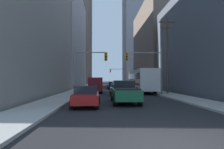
% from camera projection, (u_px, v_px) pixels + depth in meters
% --- Properties ---
extents(ground_plane, '(400.00, 400.00, 0.00)m').
position_uv_depth(ground_plane, '(169.00, 146.00, 5.57)').
color(ground_plane, black).
extents(sidewalk_left, '(2.88, 160.00, 0.15)m').
position_uv_depth(sidewalk_left, '(88.00, 86.00, 55.21)').
color(sidewalk_left, '#9E9E99').
rests_on(sidewalk_left, ground).
extents(sidewalk_right, '(2.88, 160.00, 0.15)m').
position_uv_depth(sidewalk_right, '(131.00, 86.00, 55.80)').
color(sidewalk_right, '#9E9E99').
rests_on(sidewalk_right, ground).
extents(city_bus, '(2.68, 11.54, 3.40)m').
position_uv_depth(city_bus, '(142.00, 80.00, 28.91)').
color(city_bus, silver).
rests_on(city_bus, ground).
extents(pickup_truck_green, '(2.20, 5.42, 1.90)m').
position_uv_depth(pickup_truck_green, '(125.00, 92.00, 15.98)').
color(pickup_truck_green, '#195938').
rests_on(pickup_truck_green, ground).
extents(cargo_van_maroon, '(2.18, 5.28, 2.26)m').
position_uv_depth(cargo_van_maroon, '(95.00, 84.00, 28.17)').
color(cargo_van_maroon, maroon).
rests_on(cargo_van_maroon, ground).
extents(sedan_red, '(1.95, 4.25, 1.52)m').
position_uv_depth(sedan_red, '(86.00, 96.00, 13.85)').
color(sedan_red, maroon).
rests_on(sedan_red, ground).
extents(sedan_beige, '(1.95, 4.21, 1.52)m').
position_uv_depth(sedan_beige, '(118.00, 89.00, 23.43)').
color(sedan_beige, '#C6B793').
rests_on(sedan_beige, ground).
extents(sedan_navy, '(1.95, 4.22, 1.52)m').
position_uv_depth(sedan_navy, '(112.00, 85.00, 39.39)').
color(sedan_navy, '#141E4C').
rests_on(sedan_navy, ground).
extents(traffic_signal_near_left, '(4.13, 0.44, 6.00)m').
position_uv_depth(traffic_signal_near_left, '(89.00, 63.00, 23.61)').
color(traffic_signal_near_left, gray).
rests_on(traffic_signal_near_left, ground).
extents(traffic_signal_near_right, '(4.74, 0.44, 6.00)m').
position_uv_depth(traffic_signal_near_right, '(145.00, 63.00, 23.95)').
color(traffic_signal_near_right, gray).
rests_on(traffic_signal_near_right, ground).
extents(traffic_signal_far_right, '(5.37, 0.44, 6.00)m').
position_uv_depth(traffic_signal_far_right, '(119.00, 73.00, 61.88)').
color(traffic_signal_far_right, gray).
rests_on(traffic_signal_far_right, ground).
extents(utility_pole_right, '(2.20, 0.28, 10.29)m').
position_uv_depth(utility_pole_right, '(167.00, 54.00, 25.17)').
color(utility_pole_right, brown).
rests_on(utility_pole_right, ground).
extents(street_lamp_right, '(2.15, 0.32, 7.50)m').
position_uv_depth(street_lamp_right, '(132.00, 69.00, 47.13)').
color(street_lamp_right, gray).
rests_on(street_lamp_right, ground).
extents(building_left_mid_office, '(14.89, 28.79, 25.91)m').
position_uv_depth(building_left_mid_office, '(53.00, 39.00, 51.20)').
color(building_left_mid_office, '#93939E').
rests_on(building_left_mid_office, ground).
extents(building_left_far_tower, '(25.46, 25.95, 64.33)m').
position_uv_depth(building_left_far_tower, '(65.00, 20.00, 94.86)').
color(building_left_far_tower, '#66564C').
rests_on(building_left_far_tower, ground).
extents(building_right_mid_block, '(15.31, 25.51, 21.85)m').
position_uv_depth(building_right_mid_block, '(169.00, 47.00, 51.74)').
color(building_right_mid_block, '#66564C').
rests_on(building_right_mid_block, ground).
extents(building_right_far_highrise, '(24.59, 18.88, 66.71)m').
position_uv_depth(building_right_far_highrise, '(148.00, 19.00, 97.44)').
color(building_right_far_highrise, '#93939E').
rests_on(building_right_far_highrise, ground).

